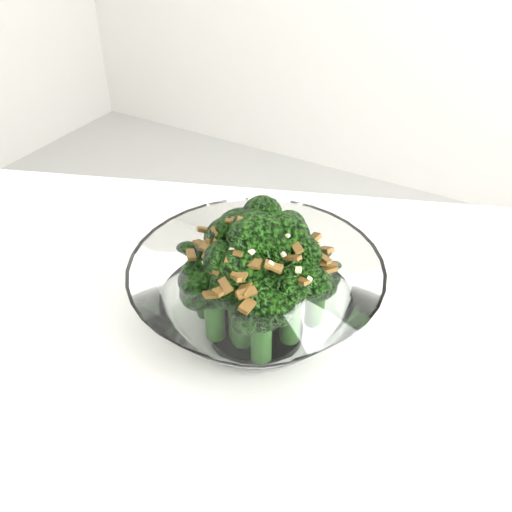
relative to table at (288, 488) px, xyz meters
The scene contains 2 objects.
table is the anchor object (origin of this frame).
broccoli_dish 0.18m from the table, 132.42° to the left, with size 0.23×0.23×0.14m.
Camera 1 is at (0.23, -0.27, 1.15)m, focal length 40.00 mm.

